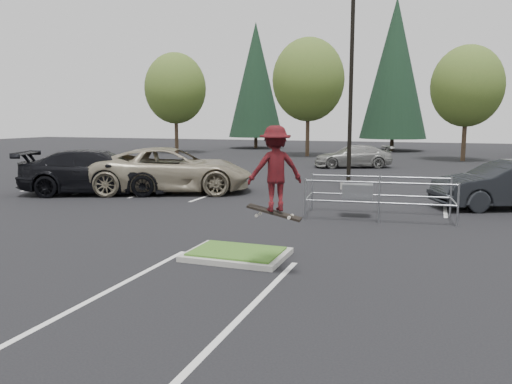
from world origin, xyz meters
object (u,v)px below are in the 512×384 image
(skateboarder, at_px, (275,169))
(car_l_tan, at_px, (169,170))
(light_pole, at_px, (351,84))
(decid_c, at_px, (467,89))
(cart_corral, at_px, (363,192))
(decid_b, at_px, (308,82))
(conif_b, at_px, (395,69))
(car_r_charc, at_px, (508,185))
(car_far_silver, at_px, (354,156))
(decid_a, at_px, (176,91))
(car_l_grey, at_px, (82,164))
(car_l_black, at_px, (96,172))
(conif_a, at_px, (256,80))

(skateboarder, distance_m, car_l_tan, 12.19)
(light_pole, height_order, decid_c, light_pole)
(cart_corral, distance_m, car_l_tan, 8.93)
(decid_b, distance_m, conif_b, 11.78)
(skateboarder, xyz_separation_m, car_r_charc, (5.30, 9.94, -1.30))
(decid_b, height_order, cart_corral, decid_b)
(decid_c, height_order, conif_b, conif_b)
(car_l_tan, xyz_separation_m, car_far_silver, (5.71, 13.62, -0.24))
(light_pole, distance_m, decid_a, 25.86)
(car_l_grey, bearing_deg, light_pole, -98.26)
(decid_c, relative_size, conif_b, 0.58)
(decid_a, bearing_deg, conif_b, 30.17)
(car_l_tan, bearing_deg, car_far_silver, -44.53)
(decid_c, xyz_separation_m, car_l_tan, (-12.49, -21.46, -4.31))
(light_pole, bearing_deg, conif_b, 91.01)
(decid_c, distance_m, car_l_grey, 27.14)
(conif_b, height_order, car_far_silver, conif_b)
(decid_c, relative_size, car_l_black, 1.33)
(decid_a, distance_m, conif_a, 10.85)
(decid_b, height_order, skateboarder, decid_b)
(conif_a, distance_m, cart_corral, 38.42)
(car_r_charc, height_order, car_far_silver, car_r_charc)
(cart_corral, relative_size, car_l_black, 0.73)
(decid_c, height_order, car_l_tan, decid_c)
(car_l_tan, bearing_deg, car_l_black, 95.90)
(decid_b, distance_m, cart_corral, 26.67)
(conif_a, bearing_deg, car_l_tan, -76.66)
(decid_a, relative_size, decid_c, 1.06)
(light_pole, bearing_deg, car_l_black, -152.55)
(decid_a, height_order, conif_a, conif_a)
(skateboarder, bearing_deg, conif_a, -101.33)
(decid_b, bearing_deg, cart_corral, -72.18)
(conif_b, xyz_separation_m, car_far_silver, (-0.79, -18.50, -7.14))
(decid_b, bearing_deg, car_l_grey, -111.48)
(decid_b, distance_m, car_l_grey, 21.14)
(conif_b, bearing_deg, car_l_tan, -101.44)
(car_l_tan, relative_size, car_r_charc, 1.36)
(skateboarder, distance_m, car_r_charc, 11.34)
(decid_b, bearing_deg, light_pole, -70.65)
(decid_a, bearing_deg, car_l_tan, -62.01)
(decid_a, distance_m, car_r_charc, 32.69)
(conif_a, distance_m, car_r_charc, 37.74)
(decid_c, distance_m, skateboarder, 31.36)
(car_l_black, bearing_deg, decid_b, -30.17)
(decid_a, bearing_deg, skateboarder, -58.24)
(decid_c, bearing_deg, decid_a, 179.52)
(decid_b, height_order, car_l_tan, decid_b)
(decid_c, distance_m, car_l_tan, 25.20)
(decid_a, xyz_separation_m, skateboarder, (19.21, -31.03, -3.45))
(conif_a, bearing_deg, decid_b, -49.83)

